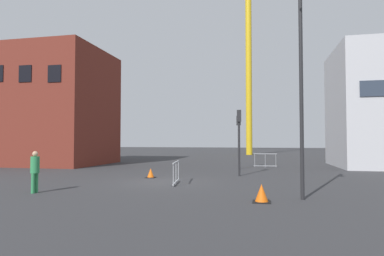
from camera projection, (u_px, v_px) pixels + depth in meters
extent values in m
plane|color=#333335|center=(164.00, 182.00, 16.55)|extent=(160.00, 160.00, 0.00)
cube|color=maroon|center=(57.00, 108.00, 29.12)|extent=(8.40, 8.13, 9.98)
cube|color=black|center=(25.00, 74.00, 25.20)|extent=(1.10, 0.06, 1.30)
cube|color=black|center=(54.00, 74.00, 24.67)|extent=(1.10, 0.06, 1.30)
cylinder|color=gold|center=(249.00, 64.00, 48.38)|extent=(0.90, 0.90, 26.58)
cylinder|color=#232326|center=(301.00, 87.00, 11.86)|extent=(0.14, 0.14, 8.09)
cylinder|color=#2D2D30|center=(239.00, 147.00, 24.09)|extent=(0.12, 0.12, 3.21)
cube|color=#2D2D30|center=(239.00, 121.00, 24.17)|extent=(0.33, 0.35, 0.70)
sphere|color=#390605|center=(239.00, 117.00, 24.00)|extent=(0.11, 0.11, 0.11)
sphere|color=#3C2905|center=(239.00, 120.00, 24.00)|extent=(0.11, 0.11, 0.11)
sphere|color=green|center=(239.00, 123.00, 23.99)|extent=(0.11, 0.11, 0.11)
cylinder|color=#232326|center=(239.00, 149.00, 19.54)|extent=(0.12, 0.12, 3.21)
cube|color=#232326|center=(239.00, 116.00, 19.61)|extent=(0.28, 0.31, 0.70)
sphere|color=#390605|center=(239.00, 112.00, 19.79)|extent=(0.11, 0.11, 0.11)
sphere|color=#F2A514|center=(239.00, 116.00, 19.79)|extent=(0.11, 0.11, 0.11)
sphere|color=#07330F|center=(239.00, 120.00, 19.78)|extent=(0.11, 0.11, 0.11)
cylinder|color=#2D844C|center=(33.00, 183.00, 13.09)|extent=(0.14, 0.14, 0.80)
cylinder|color=#2D844C|center=(36.00, 183.00, 13.28)|extent=(0.14, 0.14, 0.80)
cylinder|color=#2D844C|center=(35.00, 165.00, 13.21)|extent=(0.34, 0.34, 0.66)
sphere|color=tan|center=(35.00, 154.00, 13.23)|extent=(0.22, 0.22, 0.22)
cube|color=gray|center=(265.00, 154.00, 25.86)|extent=(1.81, 0.25, 0.06)
cube|color=gray|center=(265.00, 166.00, 25.83)|extent=(1.81, 0.25, 0.06)
cylinder|color=gray|center=(255.00, 160.00, 25.93)|extent=(0.04, 0.04, 1.05)
cylinder|color=gray|center=(265.00, 160.00, 25.84)|extent=(0.04, 0.04, 1.05)
cylinder|color=gray|center=(276.00, 161.00, 25.76)|extent=(0.04, 0.04, 1.05)
cube|color=#9EA0A5|center=(176.00, 162.00, 15.93)|extent=(0.36, 2.19, 0.06)
cube|color=#9EA0A5|center=(176.00, 182.00, 15.89)|extent=(0.36, 2.19, 0.06)
cylinder|color=#9EA0A5|center=(173.00, 175.00, 14.92)|extent=(0.04, 0.04, 1.05)
cylinder|color=#9EA0A5|center=(176.00, 173.00, 15.91)|extent=(0.04, 0.04, 1.05)
cylinder|color=#9EA0A5|center=(178.00, 171.00, 16.89)|extent=(0.04, 0.04, 1.05)
cube|color=black|center=(151.00, 177.00, 18.54)|extent=(0.53, 0.53, 0.03)
cone|color=#E55B0F|center=(151.00, 173.00, 18.55)|extent=(0.41, 0.41, 0.53)
cube|color=black|center=(262.00, 202.00, 11.21)|extent=(0.61, 0.61, 0.03)
cone|color=#E55B0F|center=(262.00, 193.00, 11.22)|extent=(0.47, 0.47, 0.62)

